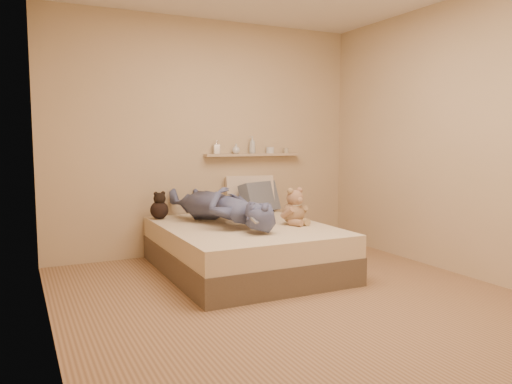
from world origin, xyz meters
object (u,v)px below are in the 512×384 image
game_console (259,220)px  person (220,205)px  bed (243,248)px  pillow_cream (249,194)px  dark_plush (159,207)px  pillow_grey (260,198)px  wall_shelf (254,155)px  teddy_bear (295,209)px

game_console → person: size_ratio=0.11×
person → bed: bearing=125.8°
game_console → pillow_cream: bearing=68.0°
dark_plush → pillow_cream: bearing=5.6°
dark_plush → pillow_grey: bearing=-1.7°
bed → person: size_ratio=1.23×
game_console → wall_shelf: size_ratio=0.14×
game_console → pillow_grey: (0.61, 1.22, 0.03)m
teddy_bear → pillow_cream: size_ratio=0.66×
teddy_bear → person: bearing=151.1°
game_console → pillow_cream: (0.55, 1.36, 0.06)m
game_console → person: person is taller
bed → dark_plush: dark_plush is taller
teddy_bear → pillow_grey: 0.88m
bed → pillow_cream: 1.04m
bed → teddy_bear: teddy_bear is taller
pillow_cream → pillow_grey: (0.06, -0.14, -0.03)m
wall_shelf → pillow_grey: bearing=-97.7°
dark_plush → wall_shelf: wall_shelf is taller
teddy_bear → person: (-0.64, 0.35, 0.03)m
person → pillow_grey: bearing=-152.8°
game_console → wall_shelf: (0.64, 1.44, 0.51)m
pillow_cream → wall_shelf: (0.09, 0.08, 0.45)m
pillow_cream → game_console: bearing=-112.0°
teddy_bear → bed: bearing=158.4°
game_console → wall_shelf: wall_shelf is taller
bed → person: bearing=135.7°
dark_plush → pillow_grey: (1.15, -0.03, 0.04)m
pillow_cream → wall_shelf: 0.47m
teddy_bear → dark_plush: teddy_bear is taller
teddy_bear → wall_shelf: (0.09, 1.09, 0.50)m
pillow_cream → person: pillow_cream is taller
wall_shelf → teddy_bear: bearing=-94.5°
bed → pillow_cream: size_ratio=3.45×
dark_plush → person: 0.72m
teddy_bear → wall_shelf: wall_shelf is taller
pillow_cream → pillow_grey: 0.16m
teddy_bear → person: 0.73m
teddy_bear → pillow_cream: pillow_cream is taller
bed → dark_plush: bearing=131.1°
bed → pillow_grey: pillow_grey is taller
teddy_bear → person: size_ratio=0.24×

